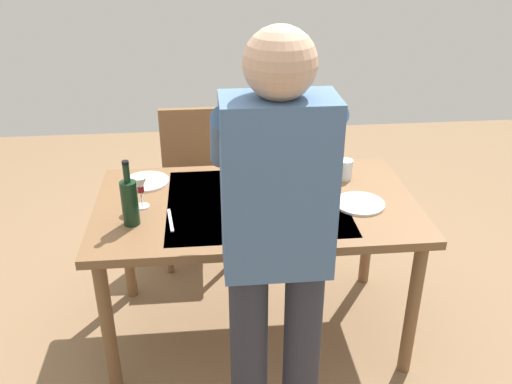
{
  "coord_description": "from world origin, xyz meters",
  "views": [
    {
      "loc": [
        0.22,
        2.28,
        1.97
      ],
      "look_at": [
        0.0,
        0.0,
        0.81
      ],
      "focal_mm": 38.91,
      "sensor_mm": 36.0,
      "label": 1
    }
  ],
  "objects_px": {
    "dining_table": "(256,217)",
    "water_cup_near_right": "(345,169)",
    "water_cup_near_left": "(325,210)",
    "dinner_plate_near": "(360,204)",
    "serving_bowl_pasta": "(270,173)",
    "water_cup_far_left": "(315,198)",
    "dinner_plate_far": "(146,182)",
    "water_cup_far_right": "(282,230)",
    "wine_bottle": "(130,201)",
    "wine_glass_right": "(140,187)",
    "person_server": "(277,243)",
    "chair_near": "(195,175)",
    "wine_glass_left": "(287,192)"
  },
  "relations": [
    {
      "from": "wine_bottle",
      "to": "water_cup_near_left",
      "type": "distance_m",
      "value": 0.84
    },
    {
      "from": "dinner_plate_far",
      "to": "dinner_plate_near",
      "type": "bearing_deg",
      "value": 161.58
    },
    {
      "from": "serving_bowl_pasta",
      "to": "dinner_plate_far",
      "type": "bearing_deg",
      "value": -2.13
    },
    {
      "from": "person_server",
      "to": "serving_bowl_pasta",
      "type": "xyz_separation_m",
      "value": [
        -0.09,
        -0.92,
        -0.17
      ]
    },
    {
      "from": "wine_glass_right",
      "to": "serving_bowl_pasta",
      "type": "bearing_deg",
      "value": -159.17
    },
    {
      "from": "chair_near",
      "to": "water_cup_far_left",
      "type": "distance_m",
      "value": 1.08
    },
    {
      "from": "water_cup_near_left",
      "to": "dinner_plate_near",
      "type": "relative_size",
      "value": 0.42
    },
    {
      "from": "wine_bottle",
      "to": "water_cup_far_left",
      "type": "bearing_deg",
      "value": -174.82
    },
    {
      "from": "person_server",
      "to": "water_cup_far_right",
      "type": "xyz_separation_m",
      "value": [
        -0.07,
        -0.35,
        -0.16
      ]
    },
    {
      "from": "water_cup_near_left",
      "to": "dinner_plate_near",
      "type": "xyz_separation_m",
      "value": [
        -0.19,
        -0.12,
        -0.04
      ]
    },
    {
      "from": "wine_bottle",
      "to": "water_cup_near_left",
      "type": "relative_size",
      "value": 3.05
    },
    {
      "from": "person_server",
      "to": "water_cup_far_right",
      "type": "relative_size",
      "value": 19.39
    },
    {
      "from": "wine_glass_left",
      "to": "water_cup_near_right",
      "type": "xyz_separation_m",
      "value": [
        -0.35,
        -0.33,
        -0.05
      ]
    },
    {
      "from": "water_cup_far_left",
      "to": "dinner_plate_far",
      "type": "xyz_separation_m",
      "value": [
        0.79,
        -0.33,
        -0.04
      ]
    },
    {
      "from": "water_cup_far_right",
      "to": "wine_glass_right",
      "type": "bearing_deg",
      "value": -29.67
    },
    {
      "from": "water_cup_near_left",
      "to": "serving_bowl_pasta",
      "type": "height_order",
      "value": "water_cup_near_left"
    },
    {
      "from": "person_server",
      "to": "wine_glass_right",
      "type": "relative_size",
      "value": 11.19
    },
    {
      "from": "water_cup_near_left",
      "to": "wine_glass_right",
      "type": "bearing_deg",
      "value": -13.54
    },
    {
      "from": "dining_table",
      "to": "person_server",
      "type": "distance_m",
      "value": 0.75
    },
    {
      "from": "water_cup_far_right",
      "to": "serving_bowl_pasta",
      "type": "relative_size",
      "value": 0.29
    },
    {
      "from": "dinner_plate_near",
      "to": "water_cup_far_right",
      "type": "bearing_deg",
      "value": 33.58
    },
    {
      "from": "serving_bowl_pasta",
      "to": "wine_glass_left",
      "type": "bearing_deg",
      "value": 94.84
    },
    {
      "from": "wine_bottle",
      "to": "wine_glass_right",
      "type": "height_order",
      "value": "wine_bottle"
    },
    {
      "from": "wine_glass_right",
      "to": "water_cup_near_right",
      "type": "bearing_deg",
      "value": -168.1
    },
    {
      "from": "water_cup_near_left",
      "to": "water_cup_near_right",
      "type": "bearing_deg",
      "value": -115.14
    },
    {
      "from": "wine_bottle",
      "to": "serving_bowl_pasta",
      "type": "relative_size",
      "value": 0.99
    },
    {
      "from": "chair_near",
      "to": "water_cup_far_right",
      "type": "xyz_separation_m",
      "value": [
        -0.37,
        1.15,
        0.27
      ]
    },
    {
      "from": "water_cup_near_left",
      "to": "serving_bowl_pasta",
      "type": "distance_m",
      "value": 0.47
    },
    {
      "from": "water_cup_near_left",
      "to": "water_cup_near_right",
      "type": "height_order",
      "value": "water_cup_near_right"
    },
    {
      "from": "water_cup_near_left",
      "to": "water_cup_far_left",
      "type": "distance_m",
      "value": 0.12
    },
    {
      "from": "water_cup_near_right",
      "to": "dinner_plate_near",
      "type": "distance_m",
      "value": 0.29
    },
    {
      "from": "wine_glass_left",
      "to": "dinner_plate_near",
      "type": "xyz_separation_m",
      "value": [
        -0.35,
        -0.05,
        -0.1
      ]
    },
    {
      "from": "wine_glass_right",
      "to": "water_cup_far_left",
      "type": "xyz_separation_m",
      "value": [
        -0.79,
        0.07,
        -0.06
      ]
    },
    {
      "from": "chair_near",
      "to": "water_cup_near_right",
      "type": "xyz_separation_m",
      "value": [
        -0.77,
        0.6,
        0.28
      ]
    },
    {
      "from": "wine_glass_right",
      "to": "chair_near",
      "type": "bearing_deg",
      "value": -105.64
    },
    {
      "from": "dining_table",
      "to": "water_cup_near_right",
      "type": "height_order",
      "value": "water_cup_near_right"
    },
    {
      "from": "chair_near",
      "to": "dinner_plate_near",
      "type": "bearing_deg",
      "value": 130.86
    },
    {
      "from": "dining_table",
      "to": "person_server",
      "type": "relative_size",
      "value": 0.88
    },
    {
      "from": "water_cup_near_right",
      "to": "chair_near",
      "type": "bearing_deg",
      "value": -38.23
    },
    {
      "from": "wine_bottle",
      "to": "dinner_plate_far",
      "type": "distance_m",
      "value": 0.42
    },
    {
      "from": "wine_glass_right",
      "to": "dinner_plate_near",
      "type": "xyz_separation_m",
      "value": [
        -1.0,
        0.07,
        -0.1
      ]
    },
    {
      "from": "wine_bottle",
      "to": "water_cup_far_right",
      "type": "height_order",
      "value": "wine_bottle"
    },
    {
      "from": "water_cup_near_right",
      "to": "dinner_plate_far",
      "type": "bearing_deg",
      "value": -2.78
    },
    {
      "from": "wine_bottle",
      "to": "water_cup_near_right",
      "type": "xyz_separation_m",
      "value": [
        -1.03,
        -0.36,
        -0.06
      ]
    },
    {
      "from": "water_cup_near_right",
      "to": "dinner_plate_far",
      "type": "relative_size",
      "value": 0.44
    },
    {
      "from": "person_server",
      "to": "water_cup_near_left",
      "type": "height_order",
      "value": "person_server"
    },
    {
      "from": "dinner_plate_near",
      "to": "dinner_plate_far",
      "type": "bearing_deg",
      "value": -18.42
    },
    {
      "from": "wine_glass_right",
      "to": "water_cup_far_right",
      "type": "distance_m",
      "value": 0.69
    },
    {
      "from": "water_cup_far_right",
      "to": "dinner_plate_near",
      "type": "height_order",
      "value": "water_cup_far_right"
    },
    {
      "from": "person_server",
      "to": "serving_bowl_pasta",
      "type": "height_order",
      "value": "person_server"
    }
  ]
}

